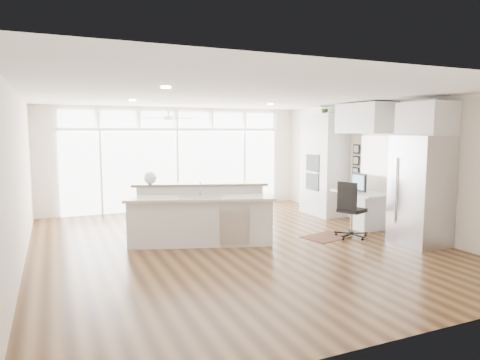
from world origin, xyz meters
name	(u,v)px	position (x,y,z in m)	size (l,w,h in m)	color
floor	(235,245)	(0.00, 0.00, -0.01)	(7.00, 8.00, 0.02)	#3D2613
ceiling	(235,96)	(0.00, 0.00, 2.70)	(7.00, 8.00, 0.02)	white
wall_back	(176,159)	(0.00, 4.00, 1.35)	(7.00, 0.04, 2.70)	silver
wall_front	(398,208)	(0.00, -4.00, 1.35)	(7.00, 0.04, 2.70)	silver
wall_left	(18,180)	(-3.50, 0.00, 1.35)	(0.04, 8.00, 2.70)	silver
wall_right	(386,165)	(3.50, 0.00, 1.35)	(0.04, 8.00, 2.70)	silver
glass_wall	(177,170)	(0.00, 3.94, 1.05)	(5.80, 0.06, 2.08)	white
transom_row	(176,120)	(0.00, 3.94, 2.38)	(5.90, 0.06, 0.40)	white
desk_window	(375,155)	(3.46, 0.30, 1.55)	(0.04, 0.85, 0.85)	white
ceiling_fan	(168,114)	(-0.50, 2.80, 2.48)	(1.16, 1.16, 0.32)	white
recessed_lights	(231,98)	(0.00, 0.20, 2.68)	(3.40, 3.00, 0.02)	white
oven_cabinet	(324,165)	(3.17, 1.80, 1.25)	(0.64, 1.20, 2.50)	silver
desk_nook	(361,209)	(3.13, 0.30, 0.38)	(0.72, 1.30, 0.76)	silver
upper_cabinets	(365,118)	(3.17, 0.30, 2.35)	(0.64, 1.30, 0.64)	silver
refrigerator	(421,191)	(3.11, -1.35, 1.00)	(0.76, 0.90, 2.00)	#BAB9BF
fridge_cabinet	(427,119)	(3.17, -1.35, 2.30)	(0.64, 0.90, 0.60)	silver
framed_photos	(356,160)	(3.46, 0.92, 1.40)	(0.06, 0.22, 0.80)	black
kitchen_island	(201,215)	(-0.56, 0.31, 0.54)	(2.71, 1.02, 1.07)	silver
rug	(326,237)	(1.85, -0.23, 0.01)	(0.87, 0.63, 0.01)	#321710
office_chair	(352,210)	(2.30, -0.43, 0.55)	(0.57, 0.53, 1.10)	black
fishbowl	(150,178)	(-1.33, 0.99, 1.20)	(0.24, 0.24, 0.24)	white
monitor	(359,182)	(3.05, 0.30, 0.98)	(0.09, 0.52, 0.44)	black
keyboard	(352,192)	(2.88, 0.30, 0.77)	(0.13, 0.34, 0.02)	silver
potted_plant	(325,109)	(3.17, 1.80, 2.62)	(0.27, 0.30, 0.23)	#2E5223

